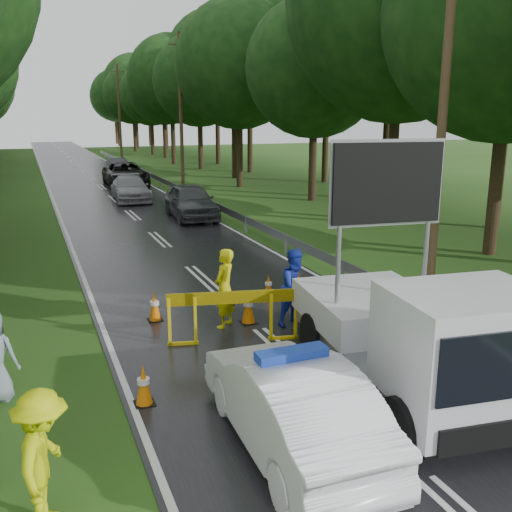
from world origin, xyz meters
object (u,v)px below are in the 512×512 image
work_truck (418,336)px  queue_car_fourth (118,166)px  civilian (296,287)px  officer (224,288)px  queue_car_second (130,188)px  queue_car_third (126,174)px  police_sedan (291,404)px  barrier (233,304)px  queue_car_first (191,201)px

work_truck → queue_car_fourth: bearing=95.3°
work_truck → civilian: 4.09m
officer → civilian: 1.67m
civilian → queue_car_second: size_ratio=0.38×
civilian → queue_car_fourth: bearing=71.8°
officer → queue_car_third: size_ratio=0.32×
officer → police_sedan: bearing=37.9°
barrier → officer: officer is taller
civilian → queue_car_second: 21.55m
police_sedan → work_truck: 2.73m
barrier → queue_car_first: size_ratio=0.58×
police_sedan → officer: 5.15m
police_sedan → queue_car_first: bearing=-99.5°
police_sedan → work_truck: (2.64, 0.54, 0.47)m
civilian → queue_car_fourth: civilian is taller
police_sedan → queue_car_first: (3.86, 19.32, 0.10)m
queue_car_second → civilian: bearing=-87.1°
queue_car_second → work_truck: bearing=-86.4°
queue_car_second → queue_car_fourth: 16.27m
work_truck → queue_car_third: size_ratio=0.98×
barrier → queue_car_first: bearing=91.4°
officer → civilian: bearing=118.9°
barrier → queue_car_first: (3.29, 15.23, -0.07)m
queue_car_first → work_truck: bearing=-91.1°
police_sedan → civilian: 5.15m
police_sedan → queue_car_second: size_ratio=0.90×
civilian → police_sedan: bearing=-132.3°
work_truck → civilian: bearing=101.8°
police_sedan → officer: size_ratio=2.32×
queue_car_first → queue_car_second: queue_car_first is taller
work_truck → queue_car_second: size_ratio=1.19×
queue_car_first → queue_car_third: bearing=95.8°
officer → queue_car_first: (3.16, 14.23, -0.12)m
police_sedan → barrier: bearing=-96.1°
barrier → work_truck: bearing=-46.1°
barrier → officer: size_ratio=1.48×
queue_car_second → police_sedan: bearing=-92.2°
officer → queue_car_first: officer is taller
barrier → queue_car_second: size_ratio=0.58×
queue_car_fourth → barrier: bearing=-98.4°
work_truck → officer: size_ratio=3.05×
queue_car_fourth → work_truck: bearing=-95.2°
work_truck → barrier: work_truck is taller
queue_car_fourth → police_sedan: bearing=-98.7°
work_truck → officer: bearing=120.2°
queue_car_first → queue_car_fourth: queue_car_first is taller
queue_car_third → barrier: bearing=-93.5°
police_sedan → queue_car_first: size_ratio=0.91×
queue_car_first → police_sedan: bearing=-98.7°
barrier → civilian: size_ratio=1.51×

